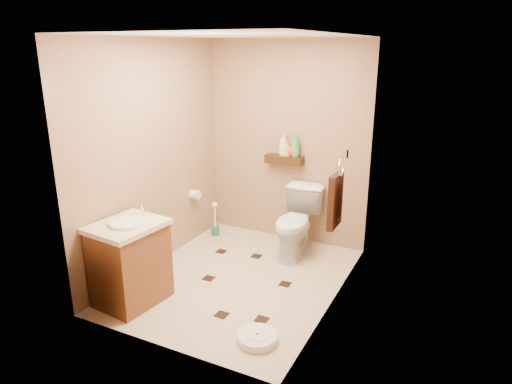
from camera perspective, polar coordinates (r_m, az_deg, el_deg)
The scene contains 18 objects.
ground at distance 4.82m, azimuth -2.19°, elevation -10.82°, with size 2.50×2.50×0.00m, color beige.
wall_back at distance 5.48m, azimuth 3.90°, elevation 6.06°, with size 2.00×0.04×2.40m, color #A3775D.
wall_front at distance 3.38m, azimuth -12.53°, elevation -1.77°, with size 2.00×0.04×2.40m, color #A3775D.
wall_left at distance 4.92m, azimuth -12.69°, elevation 4.33°, with size 0.04×2.50×2.40m, color #A3775D.
wall_right at distance 4.01m, azimuth 10.28°, elevation 1.47°, with size 0.04×2.50×2.40m, color #A3775D.
ceiling at distance 4.24m, azimuth -2.59°, elevation 19.01°, with size 2.00×2.50×0.02m, color white.
wall_shelf at distance 5.45m, azimuth 3.54°, elevation 4.06°, with size 0.46×0.14×0.10m, color #3A2310.
floor_accents at distance 4.78m, azimuth -1.75°, elevation -11.08°, with size 1.14×1.33×0.01m.
toilet at distance 5.23m, azimuth 5.05°, elevation -3.85°, with size 0.43×0.76×0.77m, color white.
vanity at distance 4.42m, azimuth -15.45°, elevation -8.41°, with size 0.60×0.70×0.91m.
bathroom_scale at distance 3.91m, azimuth 0.15°, elevation -17.74°, with size 0.44×0.44×0.07m.
toilet_brush at distance 5.84m, azimuth -5.13°, elevation -3.95°, with size 0.10×0.10×0.44m.
towel_ring at distance 4.34m, azimuth 9.93°, elevation -0.79°, with size 0.12×0.30×0.76m.
toilet_paper at distance 5.55m, azimuth -7.64°, elevation -0.31°, with size 0.12×0.11×0.12m.
bottle_a at distance 5.41m, azimuth 3.45°, elevation 5.95°, with size 0.10×0.10×0.26m, color silver.
bottle_b at distance 5.40m, azimuth 3.97°, elevation 5.40°, with size 0.08×0.08×0.17m, color #FF9C35.
bottle_c at distance 5.38m, azimuth 4.67°, elevation 5.25°, with size 0.12×0.12×0.16m, color red.
bottle_d at distance 5.36m, azimuth 4.92°, elevation 5.82°, with size 0.10×0.10×0.27m, color green.
Camera 1 is at (2.03, -3.72, 2.30)m, focal length 32.00 mm.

